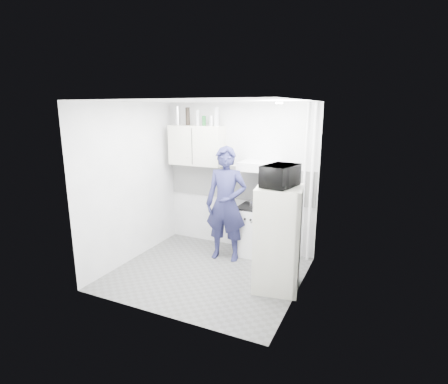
% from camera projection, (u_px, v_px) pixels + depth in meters
% --- Properties ---
extents(floor, '(2.80, 2.80, 0.00)m').
position_uv_depth(floor, '(207.00, 273.00, 5.44)').
color(floor, '#595959').
rests_on(floor, ground).
extents(ceiling, '(2.80, 2.80, 0.00)m').
position_uv_depth(ceiling, '(205.00, 101.00, 4.83)').
color(ceiling, white).
rests_on(ceiling, wall_back).
extents(wall_back, '(2.80, 0.00, 2.80)m').
position_uv_depth(wall_back, '(239.00, 177.00, 6.23)').
color(wall_back, white).
rests_on(wall_back, floor).
extents(wall_left, '(0.00, 2.60, 2.60)m').
position_uv_depth(wall_left, '(131.00, 184.00, 5.71)').
color(wall_left, white).
rests_on(wall_left, floor).
extents(wall_right, '(0.00, 2.60, 2.60)m').
position_uv_depth(wall_right, '(301.00, 203.00, 4.56)').
color(wall_right, white).
rests_on(wall_right, floor).
extents(person, '(0.75, 0.54, 1.91)m').
position_uv_depth(person, '(226.00, 204.00, 5.77)').
color(person, '#1E2046').
rests_on(person, floor).
extents(stove, '(0.52, 0.52, 0.84)m').
position_uv_depth(stove, '(253.00, 231.00, 6.06)').
color(stove, white).
rests_on(stove, floor).
extents(fridge, '(0.71, 0.71, 1.48)m').
position_uv_depth(fridge, '(278.00, 239.00, 4.84)').
color(fridge, silver).
rests_on(fridge, floor).
extents(stove_top, '(0.50, 0.50, 0.03)m').
position_uv_depth(stove_top, '(254.00, 207.00, 5.96)').
color(stove_top, black).
rests_on(stove_top, stove).
extents(saucepan, '(0.20, 0.20, 0.11)m').
position_uv_depth(saucepan, '(256.00, 203.00, 5.94)').
color(saucepan, silver).
rests_on(saucepan, stove_top).
extents(microwave, '(0.59, 0.46, 0.30)m').
position_uv_depth(microwave, '(280.00, 176.00, 4.63)').
color(microwave, black).
rests_on(microwave, fridge).
extents(bottle_a, '(0.08, 0.08, 0.33)m').
position_uv_depth(bottle_a, '(177.00, 116.00, 6.30)').
color(bottle_a, silver).
rests_on(bottle_a, upper_cabinet).
extents(bottle_c, '(0.08, 0.08, 0.32)m').
position_uv_depth(bottle_c, '(188.00, 116.00, 6.21)').
color(bottle_c, black).
rests_on(bottle_c, upper_cabinet).
extents(bottle_d, '(0.06, 0.06, 0.27)m').
position_uv_depth(bottle_d, '(198.00, 118.00, 6.14)').
color(bottle_d, '#B2B7BC').
rests_on(bottle_d, upper_cabinet).
extents(canister_a, '(0.07, 0.07, 0.17)m').
position_uv_depth(canister_a, '(204.00, 121.00, 6.09)').
color(canister_a, '#144C1E').
rests_on(canister_a, upper_cabinet).
extents(canister_b, '(0.09, 0.09, 0.18)m').
position_uv_depth(canister_b, '(211.00, 121.00, 6.04)').
color(canister_b, silver).
rests_on(canister_b, upper_cabinet).
extents(bottle_e, '(0.08, 0.08, 0.31)m').
position_uv_depth(bottle_e, '(216.00, 117.00, 5.98)').
color(bottle_e, '#B2B7BC').
rests_on(bottle_e, upper_cabinet).
extents(upper_cabinet, '(1.00, 0.35, 0.70)m').
position_uv_depth(upper_cabinet, '(197.00, 145.00, 6.26)').
color(upper_cabinet, silver).
rests_on(upper_cabinet, wall_back).
extents(range_hood, '(0.60, 0.50, 0.14)m').
position_uv_depth(range_hood, '(258.00, 166.00, 5.77)').
color(range_hood, white).
rests_on(range_hood, wall_back).
extents(backsplash, '(2.74, 0.03, 0.60)m').
position_uv_depth(backsplash, '(239.00, 183.00, 6.24)').
color(backsplash, white).
rests_on(backsplash, wall_back).
extents(pipe_a, '(0.05, 0.05, 2.60)m').
position_uv_depth(pipe_a, '(311.00, 185.00, 5.63)').
color(pipe_a, white).
rests_on(pipe_a, floor).
extents(pipe_b, '(0.04, 0.04, 2.60)m').
position_uv_depth(pipe_b, '(304.00, 184.00, 5.68)').
color(pipe_b, white).
rests_on(pipe_b, floor).
extents(ceiling_spot_fixture, '(0.10, 0.10, 0.02)m').
position_uv_depth(ceiling_spot_fixture, '(279.00, 103.00, 4.60)').
color(ceiling_spot_fixture, white).
rests_on(ceiling_spot_fixture, ceiling).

